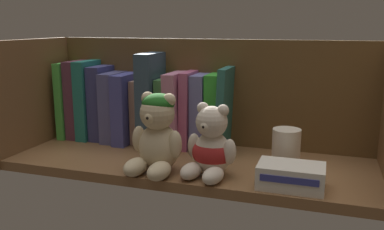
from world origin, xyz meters
TOP-DOWN VIEW (x-y plane):
  - shelf_board at (0.00, 0.00)cm, footprint 75.34×26.34cm
  - shelf_back_panel at (0.00, 13.77)cm, footprint 77.74×1.20cm
  - shelf_side_panel_left at (-38.47, 0.00)cm, footprint 1.60×28.74cm
  - book_0 at (-35.19, 10.40)cm, footprint 1.97×12.49cm
  - book_1 at (-32.58, 10.40)cm, footprint 2.81×11.29cm
  - book_2 at (-29.49, 10.40)cm, footprint 2.92×12.17cm
  - book_3 at (-26.06, 10.40)cm, footprint 3.51×10.63cm
  - book_4 at (-22.34, 10.40)cm, footprint 3.50×12.85cm
  - book_5 at (-18.77, 10.40)cm, footprint 3.20×14.76cm
  - book_6 at (-15.61, 10.40)cm, footprint 2.67×9.05cm
  - book_7 at (-12.26, 10.40)cm, footprint 3.60×14.87cm
  - book_8 at (-8.96, 10.40)cm, footprint 2.55×11.26cm
  - book_9 at (-6.03, 10.40)cm, footprint 3.27×14.67cm
  - book_10 at (-3.35, 10.40)cm, footprint 2.27×11.29cm
  - book_11 at (-0.58, 10.40)cm, footprint 3.06×9.90cm
  - book_12 at (2.67, 10.40)cm, footprint 3.03×9.05cm
  - book_13 at (5.24, 10.40)cm, footprint 2.43×13.28cm
  - teddy_bear_larger at (-3.79, -8.46)cm, footprint 11.44×11.80cm
  - teddy_bear_smaller at (6.71, -7.37)cm, footprint 10.43×11.08cm
  - pillar_candle at (19.75, 0.59)cm, footprint 5.52×5.52cm
  - small_product_box at (21.64, -8.66)cm, footprint 11.49×7.41cm

SIDE VIEW (x-z plane):
  - shelf_board at x=0.00cm, z-range 0.00..2.00cm
  - small_product_box at x=21.64cm, z-range 2.00..6.20cm
  - pillar_candle at x=19.75cm, z-range 2.00..10.18cm
  - teddy_bear_smaller at x=6.71cm, z-range 0.52..14.36cm
  - teddy_bear_larger at x=-3.79cm, z-range 1.60..17.08cm
  - book_6 at x=-15.61cm, z-range 2.00..17.13cm
  - book_8 at x=-8.96cm, z-range 2.00..17.87cm
  - book_5 at x=-18.77cm, z-range 2.00..18.63cm
  - book_4 at x=-22.34cm, z-range 2.00..18.74cm
  - book_11 at x=-0.58cm, z-range 2.00..19.04cm
  - book_12 at x=2.67cm, z-range 2.00..19.23cm
  - book_9 at x=-6.03cm, z-range 1.97..19.40cm
  - book_10 at x=-3.35cm, z-range 1.99..19.63cm
  - book_3 at x=-26.06cm, z-range 2.00..20.13cm
  - book_0 at x=-35.19cm, z-range 2.00..20.81cm
  - book_13 at x=5.24cm, z-range 1.97..20.87cm
  - book_1 at x=-32.58cm, z-range 2.00..21.22cm
  - book_2 at x=-29.49cm, z-range 2.00..21.36cm
  - book_7 at x=-12.26cm, z-range 2.00..23.65cm
  - shelf_back_panel at x=0.00cm, z-range 0.00..26.76cm
  - shelf_side_panel_left at x=-38.47cm, z-range 0.00..26.76cm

